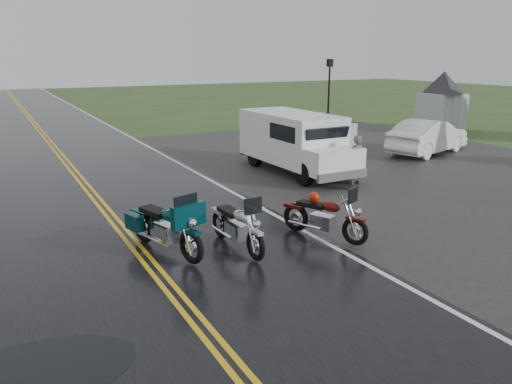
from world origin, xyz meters
TOP-DOWN VIEW (x-y plane):
  - ground at (0.00, 0.00)m, footprint 120.00×120.00m
  - road at (0.00, 10.00)m, footprint 8.00×100.00m
  - parking_pad at (11.00, 5.00)m, footprint 14.00×24.00m
  - visitor_center at (20.00, 12.00)m, footprint 16.00×10.00m
  - motorcycle_red at (4.23, 0.11)m, footprint 1.55×2.27m
  - motorcycle_teal at (0.73, 0.87)m, footprint 1.50×2.54m
  - motorcycle_silver at (1.93, 0.41)m, footprint 0.86×2.20m
  - van_white at (6.23, 5.06)m, footprint 2.10×5.47m
  - person_at_van at (7.78, 4.48)m, footprint 0.62×0.45m
  - sedan_white at (13.79, 7.08)m, footprint 4.60×2.63m
  - lamp_post_far_right at (12.66, 12.63)m, footprint 0.34×0.34m

SIDE VIEW (x-z plane):
  - ground at x=0.00m, z-range 0.00..0.00m
  - parking_pad at x=11.00m, z-range 0.00..0.03m
  - road at x=0.00m, z-range 0.00..0.04m
  - motorcycle_red at x=4.23m, z-range 0.00..1.26m
  - motorcycle_silver at x=1.93m, z-range 0.00..1.28m
  - motorcycle_teal at x=0.73m, z-range 0.00..1.42m
  - sedan_white at x=13.79m, z-range 0.00..1.43m
  - person_at_van at x=7.78m, z-range 0.00..1.59m
  - van_white at x=6.23m, z-range 0.00..2.14m
  - lamp_post_far_right at x=12.66m, z-range 0.00..3.93m
  - visitor_center at x=20.00m, z-range 0.00..4.80m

